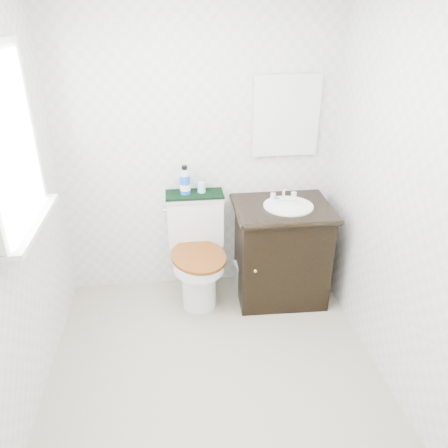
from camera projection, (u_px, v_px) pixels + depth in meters
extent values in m
plane|color=#A19982|center=(216.00, 378.00, 2.88)|extent=(2.40, 2.40, 0.00)
plane|color=silver|center=(199.00, 150.00, 3.42)|extent=(2.40, 0.00, 2.40)
plane|color=silver|center=(255.00, 381.00, 1.28)|extent=(2.40, 0.00, 2.40)
plane|color=silver|center=(1.00, 224.00, 2.23)|extent=(0.00, 2.40, 2.40)
plane|color=silver|center=(407.00, 203.00, 2.47)|extent=(0.00, 2.40, 2.40)
cube|color=white|center=(8.00, 144.00, 2.31)|extent=(0.02, 0.70, 0.90)
cube|color=silver|center=(286.00, 116.00, 3.37)|extent=(0.50, 0.02, 0.60)
cylinder|color=white|center=(199.00, 283.00, 3.51)|extent=(0.28, 0.28, 0.43)
cube|color=white|center=(197.00, 266.00, 3.73)|extent=(0.28, 0.28, 0.43)
cube|color=white|center=(195.00, 222.00, 3.57)|extent=(0.45, 0.18, 0.41)
cube|color=white|center=(195.00, 197.00, 3.47)|extent=(0.47, 0.20, 0.03)
cylinder|color=white|center=(199.00, 262.00, 3.38)|extent=(0.41, 0.41, 0.08)
cylinder|color=brown|center=(198.00, 256.00, 3.36)|extent=(0.50, 0.50, 0.03)
cube|color=black|center=(280.00, 253.00, 3.58)|extent=(0.71, 0.61, 0.78)
cube|color=black|center=(283.00, 208.00, 3.40)|extent=(0.76, 0.65, 0.04)
cylinder|color=white|center=(288.00, 206.00, 3.37)|extent=(0.39, 0.39, 0.01)
ellipsoid|color=white|center=(288.00, 212.00, 3.39)|extent=(0.33, 0.33, 0.17)
cylinder|color=silver|center=(284.00, 193.00, 3.49)|extent=(0.02, 0.02, 0.10)
cube|color=silver|center=(245.00, 278.00, 3.74)|extent=(0.18, 0.15, 0.24)
cube|color=silver|center=(245.00, 265.00, 3.68)|extent=(0.20, 0.17, 0.03)
cube|color=black|center=(194.00, 194.00, 3.46)|extent=(0.46, 0.22, 0.02)
cylinder|color=blue|center=(185.00, 185.00, 3.42)|extent=(0.08, 0.08, 0.15)
cylinder|color=silver|center=(185.00, 172.00, 3.38)|extent=(0.08, 0.08, 0.05)
cylinder|color=black|center=(184.00, 167.00, 3.36)|extent=(0.04, 0.04, 0.03)
cone|color=#90CCEC|center=(201.00, 187.00, 3.47)|extent=(0.07, 0.07, 0.08)
ellipsoid|color=#1A7280|center=(276.00, 199.00, 3.49)|extent=(0.07, 0.05, 0.02)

